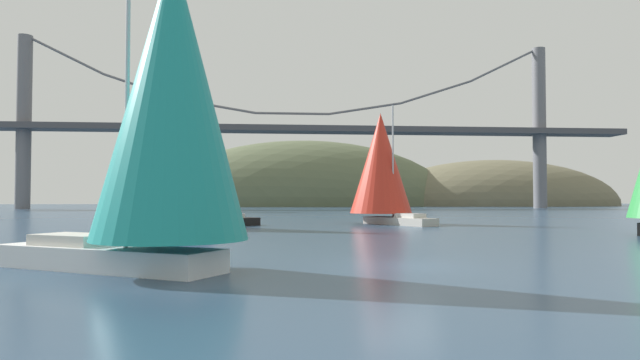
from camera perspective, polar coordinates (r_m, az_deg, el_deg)
ground_plane at (r=18.90m, az=8.38°, el=-8.82°), size 360.00×360.00×0.00m
headland_right at (r=166.23m, az=17.69°, el=-2.54°), size 71.90×44.00×26.24m
headland_center at (r=153.55m, az=-1.61°, el=-2.69°), size 84.51×44.00×36.37m
suspension_bridge at (r=114.27m, az=-2.89°, el=5.50°), size 142.71×6.00×34.90m
sailboat_navy_sail at (r=43.21m, az=-14.36°, el=2.46°), size 10.48×9.59×11.19m
sailboat_scarlet_sail at (r=48.60m, az=6.39°, el=1.57°), size 7.46×9.38×10.25m
sailboat_teal_sail at (r=17.49m, az=-15.60°, el=7.61°), size 9.42×7.33×11.58m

